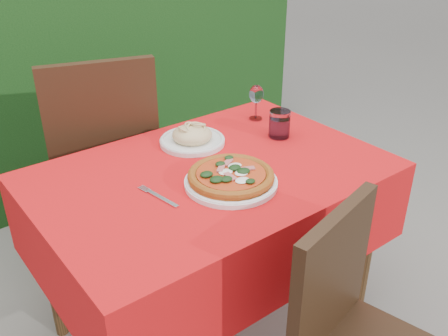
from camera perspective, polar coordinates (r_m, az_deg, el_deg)
ground at (r=2.26m, az=-1.23°, el=-17.06°), size 60.00×60.00×0.00m
hedge at (r=3.07m, az=-19.52°, el=13.65°), size 3.20×0.55×1.78m
dining_table at (r=1.88m, az=-1.42°, el=-4.20°), size 1.26×0.86×0.75m
chair_near at (r=1.56m, az=14.86°, el=-17.80°), size 0.48×0.48×0.88m
chair_far at (r=2.35m, az=-13.65°, el=1.94°), size 0.59×0.59×1.05m
pizza_plate at (r=1.70m, az=0.80°, el=-1.13°), size 0.36×0.36×0.06m
pasta_plate at (r=2.00m, az=-3.66°, el=3.51°), size 0.26×0.26×0.07m
water_glass at (r=2.05m, az=6.35°, el=4.89°), size 0.09×0.09×0.11m
wine_glass at (r=2.20m, az=3.72°, el=8.26°), size 0.06×0.06×0.16m
fork at (r=1.64m, az=-7.08°, el=-3.48°), size 0.06×0.20×0.01m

